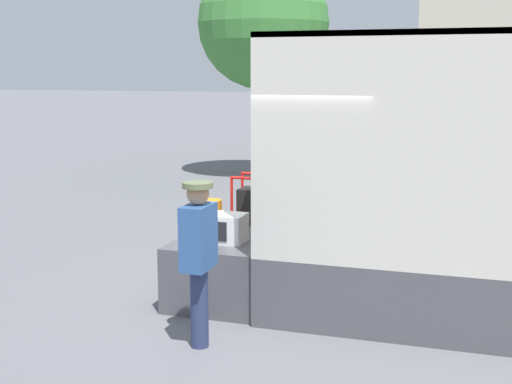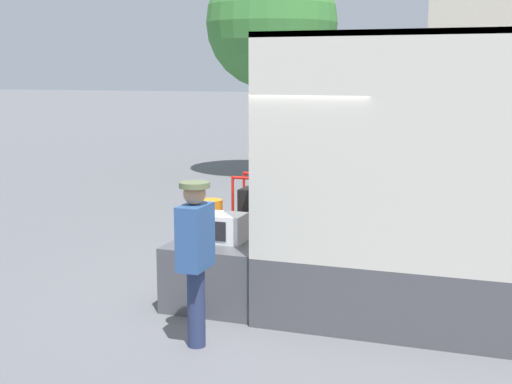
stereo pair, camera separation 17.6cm
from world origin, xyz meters
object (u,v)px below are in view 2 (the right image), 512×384
at_px(microwave, 223,228).
at_px(street_tree, 272,24).
at_px(worker_person, 195,247).
at_px(orange_bucket, 211,214).
at_px(portable_generator, 263,206).

distance_m(microwave, street_tree, 10.73).
bearing_deg(worker_person, street_tree, 104.55).
bearing_deg(microwave, orange_bucket, 123.98).
bearing_deg(microwave, street_tree, 105.11).
bearing_deg(street_tree, worker_person, -75.45).
height_order(portable_generator, orange_bucket, portable_generator).
bearing_deg(portable_generator, worker_person, -87.51).
bearing_deg(orange_bucket, worker_person, -71.52).
bearing_deg(orange_bucket, microwave, -56.02).
bearing_deg(portable_generator, orange_bucket, -138.02).
relative_size(microwave, worker_person, 0.30).
bearing_deg(orange_bucket, portable_generator, 41.98).
height_order(microwave, worker_person, worker_person).
bearing_deg(microwave, worker_person, -79.75).
distance_m(microwave, orange_bucket, 0.71).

